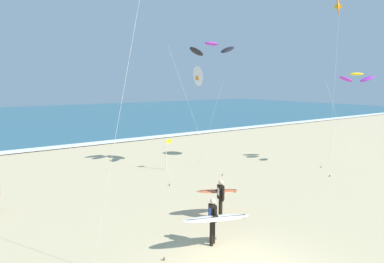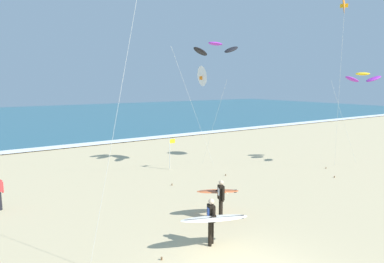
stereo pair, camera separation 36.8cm
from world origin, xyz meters
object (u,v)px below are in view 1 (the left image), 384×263
object	(u,v)px
surfer_lead	(219,194)
lifeguard_flag	(167,151)
kite_arc_golden_low	(356,78)
kite_arc_violet_near	(212,48)
kite_delta_ivory_far	(199,76)
kite_delta_amber_high	(338,5)
surfer_trailing	(215,218)

from	to	relation	value
surfer_lead	lifeguard_flag	bearing A→B (deg)	73.76
kite_arc_golden_low	lifeguard_flag	bearing A→B (deg)	150.91
kite_arc_violet_near	kite_delta_ivory_far	bearing A→B (deg)	94.09
surfer_lead	kite_delta_ivory_far	distance (m)	10.85
kite_delta_ivory_far	lifeguard_flag	world-z (taller)	kite_delta_ivory_far
surfer_lead	kite_delta_amber_high	world-z (taller)	kite_delta_amber_high
kite_delta_amber_high	lifeguard_flag	world-z (taller)	kite_delta_amber_high
surfer_trailing	kite_arc_golden_low	world-z (taller)	kite_arc_golden_low
kite_delta_amber_high	lifeguard_flag	size ratio (longest dim) A/B	5.47
surfer_lead	kite_arc_violet_near	xyz separation A→B (m)	(5.03, 6.92, 6.89)
surfer_lead	kite_arc_golden_low	bearing A→B (deg)	8.31
surfer_trailing	kite_delta_ivory_far	xyz separation A→B (m)	(6.76, 10.11, 5.13)
surfer_trailing	kite_delta_ivory_far	world-z (taller)	kite_delta_ivory_far
kite_delta_ivory_far	kite_delta_amber_high	xyz separation A→B (m)	(7.22, -5.53, 4.58)
surfer_lead	kite_arc_golden_low	world-z (taller)	kite_arc_golden_low
kite_delta_amber_high	kite_arc_golden_low	xyz separation A→B (m)	(1.63, -0.63, -4.67)
surfer_lead	lifeguard_flag	world-z (taller)	lifeguard_flag
surfer_lead	kite_arc_golden_low	size ratio (longest dim) A/B	0.31
kite_arc_violet_near	kite_delta_ivory_far	distance (m)	2.15
surfer_trailing	kite_delta_amber_high	bearing A→B (deg)	18.13
surfer_lead	surfer_trailing	xyz separation A→B (m)	(-1.82, -1.93, 0.01)
kite_delta_ivory_far	kite_arc_golden_low	xyz separation A→B (m)	(8.85, -6.16, -0.09)
surfer_lead	kite_delta_ivory_far	xyz separation A→B (m)	(4.94, 8.18, 5.14)
lifeguard_flag	kite_arc_violet_near	bearing A→B (deg)	-28.50
surfer_trailing	kite_arc_violet_near	distance (m)	13.14
kite_delta_amber_high	surfer_trailing	bearing A→B (deg)	-161.87
kite_delta_ivory_far	surfer_trailing	bearing A→B (deg)	-123.76
surfer_trailing	kite_delta_ivory_far	distance (m)	13.20
kite_delta_ivory_far	kite_delta_amber_high	distance (m)	10.19
kite_arc_violet_near	kite_arc_golden_low	size ratio (longest dim) A/B	1.29
kite_delta_amber_high	kite_arc_golden_low	world-z (taller)	kite_delta_amber_high
kite_delta_ivory_far	lifeguard_flag	size ratio (longest dim) A/B	3.29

